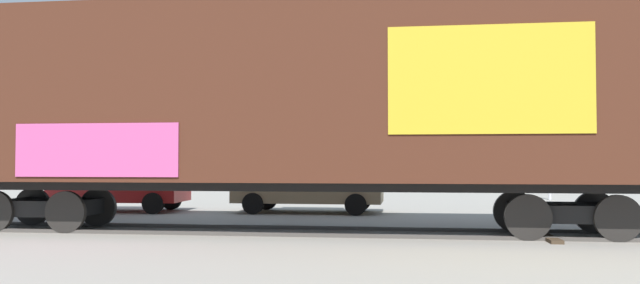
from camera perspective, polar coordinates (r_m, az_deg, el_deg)
The scene contains 7 objects.
ground_plane at distance 13.95m, azimuth -8.61°, elevation -8.28°, with size 260.00×260.00×0.00m, color gray.
track at distance 14.51m, azimuth -15.39°, elevation -7.82°, with size 60.01×2.77×0.08m.
freight_car at distance 13.59m, azimuth -2.66°, elevation 4.03°, with size 17.39×3.18×5.16m.
flagpole at distance 27.43m, azimuth 20.11°, elevation 8.07°, with size 1.22×0.88×10.06m.
hillside at distance 75.46m, azimuth 4.94°, elevation 0.34°, with size 121.64×29.58×13.84m.
parked_car_red at distance 20.35m, azimuth -18.31°, elevation -3.94°, with size 4.15×2.08×1.60m.
parked_car_tan at distance 18.92m, azimuth -1.14°, elevation -4.19°, with size 4.54×2.01×1.57m.
Camera 1 is at (3.93, -13.29, 1.56)m, focal length 34.27 mm.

